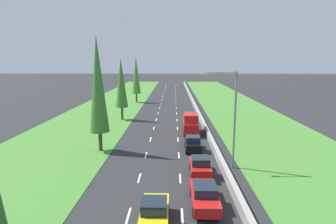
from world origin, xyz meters
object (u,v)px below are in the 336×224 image
at_px(poplar_tree_second, 98,85).
at_px(street_light_mast, 231,113).
at_px(red_van_right_lane, 190,124).
at_px(poplar_tree_fourth, 136,75).
at_px(black_hatchback_right_lane, 193,143).
at_px(yellow_hatchback_centre_lane, 155,212).
at_px(red_sedan_right_lane, 204,195).
at_px(red_hatchback_right_lane, 200,166).
at_px(poplar_tree_third, 121,83).

height_order(poplar_tree_second, street_light_mast, poplar_tree_second).
distance_m(red_van_right_lane, poplar_tree_fourth, 31.36).
relative_size(black_hatchback_right_lane, poplar_tree_fourth, 0.36).
bearing_deg(yellow_hatchback_centre_lane, red_sedan_right_lane, 35.44).
bearing_deg(poplar_tree_second, red_hatchback_right_lane, -32.39).
relative_size(yellow_hatchback_centre_lane, poplar_tree_third, 0.38).
bearing_deg(black_hatchback_right_lane, poplar_tree_fourth, 106.75).
bearing_deg(red_van_right_lane, street_light_mast, -76.91).
height_order(red_hatchback_right_lane, poplar_tree_fourth, poplar_tree_fourth).
bearing_deg(poplar_tree_second, poplar_tree_fourth, 91.07).
relative_size(black_hatchback_right_lane, poplar_tree_third, 0.38).
bearing_deg(poplar_tree_fourth, red_sedan_right_lane, -77.34).
xyz_separation_m(yellow_hatchback_centre_lane, street_light_mast, (6.36, 9.53, 4.40)).
xyz_separation_m(poplar_tree_fourth, street_light_mast, (14.01, -41.39, -1.22)).
distance_m(red_van_right_lane, poplar_tree_third, 14.98).
bearing_deg(yellow_hatchback_centre_lane, red_hatchback_right_lane, 65.85).
distance_m(red_van_right_lane, street_light_mast, 13.40).
distance_m(poplar_tree_second, poplar_tree_fourth, 36.59).
relative_size(black_hatchback_right_lane, street_light_mast, 0.43).
bearing_deg(poplar_tree_third, red_sedan_right_lane, -69.39).
xyz_separation_m(red_sedan_right_lane, yellow_hatchback_centre_lane, (-3.28, -2.33, 0.02)).
xyz_separation_m(red_van_right_lane, poplar_tree_fourth, (-11.10, 28.89, 5.05)).
bearing_deg(yellow_hatchback_centre_lane, red_van_right_lane, 81.09).
relative_size(yellow_hatchback_centre_lane, red_van_right_lane, 0.80).
xyz_separation_m(red_hatchback_right_lane, poplar_tree_third, (-10.99, 23.30, 5.35)).
height_order(poplar_tree_third, poplar_tree_fourth, poplar_tree_fourth).
xyz_separation_m(red_sedan_right_lane, street_light_mast, (3.09, 7.20, 4.42)).
bearing_deg(poplar_tree_second, poplar_tree_third, 91.93).
relative_size(red_hatchback_right_lane, yellow_hatchback_centre_lane, 1.00).
xyz_separation_m(red_van_right_lane, poplar_tree_third, (-10.98, 9.00, 4.79)).
relative_size(red_hatchback_right_lane, poplar_tree_fourth, 0.36).
height_order(red_sedan_right_lane, poplar_tree_third, poplar_tree_third).
height_order(red_van_right_lane, street_light_mast, street_light_mast).
distance_m(poplar_tree_fourth, street_light_mast, 43.72).
xyz_separation_m(poplar_tree_third, poplar_tree_fourth, (-0.12, 19.89, 0.26)).
height_order(black_hatchback_right_lane, poplar_tree_fourth, poplar_tree_fourth).
xyz_separation_m(red_sedan_right_lane, poplar_tree_fourth, (-10.92, 48.60, 5.64)).
xyz_separation_m(red_hatchback_right_lane, black_hatchback_right_lane, (-0.17, 6.83, 0.00)).
height_order(yellow_hatchback_centre_lane, red_van_right_lane, red_van_right_lane).
bearing_deg(poplar_tree_fourth, poplar_tree_second, -88.93).
bearing_deg(poplar_tree_second, black_hatchback_right_lane, 1.20).
xyz_separation_m(poplar_tree_second, street_light_mast, (13.32, -4.82, -2.13)).
xyz_separation_m(poplar_tree_second, poplar_tree_third, (-0.56, 16.68, -1.17)).
bearing_deg(poplar_tree_second, red_sedan_right_lane, -49.60).
xyz_separation_m(red_van_right_lane, poplar_tree_second, (-10.41, -7.68, 5.97)).
distance_m(red_sedan_right_lane, black_hatchback_right_lane, 12.24).
distance_m(red_van_right_lane, poplar_tree_second, 14.25).
bearing_deg(red_hatchback_right_lane, poplar_tree_second, 147.61).
distance_m(yellow_hatchback_centre_lane, street_light_mast, 12.28).
distance_m(red_sedan_right_lane, poplar_tree_third, 31.14).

